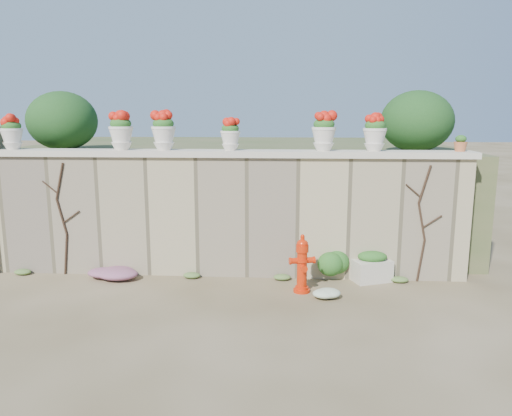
# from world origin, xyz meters

# --- Properties ---
(ground) EXTENTS (80.00, 80.00, 0.00)m
(ground) POSITION_xyz_m (0.00, 0.00, 0.00)
(ground) COLOR #4F4127
(ground) RESTS_ON ground
(stone_wall) EXTENTS (8.00, 0.40, 2.00)m
(stone_wall) POSITION_xyz_m (0.00, 1.80, 1.00)
(stone_wall) COLOR tan
(stone_wall) RESTS_ON ground
(wall_cap) EXTENTS (8.10, 0.52, 0.10)m
(wall_cap) POSITION_xyz_m (0.00, 1.80, 2.05)
(wall_cap) COLOR beige
(wall_cap) RESTS_ON stone_wall
(raised_fill) EXTENTS (9.00, 6.00, 2.00)m
(raised_fill) POSITION_xyz_m (0.00, 5.00, 1.00)
(raised_fill) COLOR #384C23
(raised_fill) RESTS_ON ground
(back_shrub_left) EXTENTS (1.30, 1.30, 1.10)m
(back_shrub_left) POSITION_xyz_m (-3.20, 3.00, 2.55)
(back_shrub_left) COLOR #143814
(back_shrub_left) RESTS_ON raised_fill
(back_shrub_right) EXTENTS (1.30, 1.30, 1.10)m
(back_shrub_right) POSITION_xyz_m (3.40, 3.00, 2.55)
(back_shrub_right) COLOR #143814
(back_shrub_right) RESTS_ON raised_fill
(vine_left) EXTENTS (0.60, 0.04, 1.91)m
(vine_left) POSITION_xyz_m (-2.67, 1.58, 0.99)
(vine_left) COLOR black
(vine_left) RESTS_ON ground
(vine_right) EXTENTS (0.60, 0.04, 1.91)m
(vine_right) POSITION_xyz_m (3.23, 1.58, 0.99)
(vine_right) COLOR black
(vine_right) RESTS_ON ground
(fire_hydrant) EXTENTS (0.39, 0.28, 0.90)m
(fire_hydrant) POSITION_xyz_m (1.30, 0.98, 0.45)
(fire_hydrant) COLOR red
(fire_hydrant) RESTS_ON ground
(planter_box) EXTENTS (0.69, 0.54, 0.50)m
(planter_box) POSITION_xyz_m (2.46, 1.55, 0.23)
(planter_box) COLOR beige
(planter_box) RESTS_ON ground
(green_shrub) EXTENTS (0.67, 0.61, 0.64)m
(green_shrub) POSITION_xyz_m (1.77, 1.55, 0.32)
(green_shrub) COLOR #1E5119
(green_shrub) RESTS_ON ground
(magenta_clump) EXTENTS (0.89, 0.59, 0.24)m
(magenta_clump) POSITION_xyz_m (-1.84, 1.40, 0.12)
(magenta_clump) COLOR #B52493
(magenta_clump) RESTS_ON ground
(white_flowers) EXTENTS (0.51, 0.41, 0.18)m
(white_flowers) POSITION_xyz_m (1.67, 0.71, 0.09)
(white_flowers) COLOR white
(white_flowers) RESTS_ON ground
(urn_pot_0) EXTENTS (0.36, 0.36, 0.56)m
(urn_pot_0) POSITION_xyz_m (-3.53, 1.80, 2.38)
(urn_pot_0) COLOR silver
(urn_pot_0) RESTS_ON wall_cap
(urn_pot_1) EXTENTS (0.40, 0.40, 0.62)m
(urn_pot_1) POSITION_xyz_m (-1.67, 1.80, 2.41)
(urn_pot_1) COLOR silver
(urn_pot_1) RESTS_ON wall_cap
(urn_pot_2) EXTENTS (0.40, 0.40, 0.62)m
(urn_pot_2) POSITION_xyz_m (-0.97, 1.80, 2.41)
(urn_pot_2) COLOR silver
(urn_pot_2) RESTS_ON wall_cap
(urn_pot_3) EXTENTS (0.33, 0.33, 0.51)m
(urn_pot_3) POSITION_xyz_m (0.13, 1.80, 2.35)
(urn_pot_3) COLOR silver
(urn_pot_3) RESTS_ON wall_cap
(urn_pot_4) EXTENTS (0.39, 0.39, 0.61)m
(urn_pot_4) POSITION_xyz_m (1.64, 1.80, 2.40)
(urn_pot_4) COLOR silver
(urn_pot_4) RESTS_ON wall_cap
(urn_pot_5) EXTENTS (0.37, 0.37, 0.59)m
(urn_pot_5) POSITION_xyz_m (2.45, 1.80, 2.39)
(urn_pot_5) COLOR silver
(urn_pot_5) RESTS_ON wall_cap
(terracotta_pot) EXTENTS (0.21, 0.21, 0.25)m
(terracotta_pot) POSITION_xyz_m (3.80, 1.80, 2.22)
(terracotta_pot) COLOR #B76238
(terracotta_pot) RESTS_ON wall_cap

